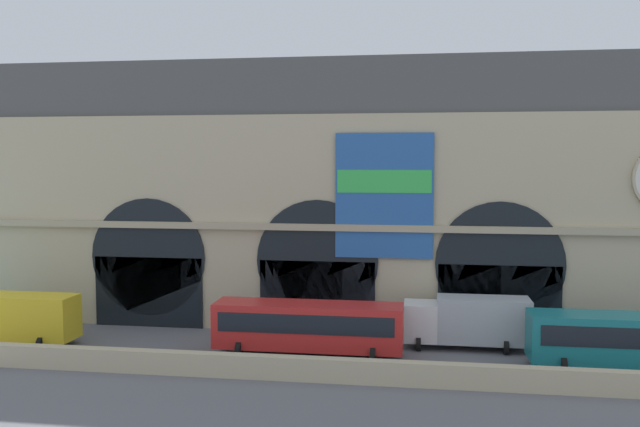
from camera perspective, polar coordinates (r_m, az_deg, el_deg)
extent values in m
plane|color=slate|center=(40.46, -1.36, -11.82)|extent=(200.00, 200.00, 0.00)
cube|color=#BCAD8C|center=(35.84, -2.69, -12.97)|extent=(90.00, 0.70, 1.23)
cube|color=#BCAD8C|center=(46.43, 0.23, -0.66)|extent=(49.05, 5.02, 14.39)
cube|color=#4C4C4C|center=(46.79, 0.28, 10.52)|extent=(49.05, 4.42, 3.77)
cube|color=black|center=(47.80, -14.32, -6.46)|extent=(7.66, 0.20, 4.80)
cylinder|color=black|center=(47.40, -14.38, -3.61)|extent=(8.06, 0.20, 8.06)
cube|color=black|center=(44.62, -0.26, -7.10)|extent=(7.66, 0.20, 4.80)
cylinder|color=black|center=(44.20, -0.26, -4.05)|extent=(8.06, 0.20, 8.06)
cube|color=black|center=(44.39, 14.94, -7.32)|extent=(7.66, 0.20, 4.80)
cylinder|color=black|center=(43.97, 15.00, -4.25)|extent=(8.06, 0.20, 8.06)
cube|color=#2659A5|center=(43.19, 5.45, 1.50)|extent=(6.26, 0.12, 8.03)
cube|color=green|center=(43.07, 5.46, 2.73)|extent=(6.01, 0.04, 1.47)
cube|color=tan|center=(43.82, -0.28, -1.17)|extent=(49.05, 0.50, 0.44)
cube|color=gold|center=(45.52, -23.29, -8.05)|extent=(5.50, 2.30, 2.70)
cylinder|color=black|center=(44.33, -22.56, -10.15)|extent=(0.28, 0.84, 0.84)
cylinder|color=black|center=(46.05, -21.21, -9.57)|extent=(0.28, 0.84, 0.84)
cube|color=red|center=(39.64, -1.01, -9.47)|extent=(11.00, 2.50, 2.60)
cube|color=black|center=(38.35, -1.33, -9.42)|extent=(10.12, 0.04, 1.10)
cylinder|color=black|center=(39.73, -6.88, -11.41)|extent=(0.28, 1.00, 1.00)
cylinder|color=black|center=(41.82, -6.04, -10.59)|extent=(0.28, 1.00, 1.00)
cylinder|color=black|center=(38.46, 4.50, -11.93)|extent=(0.28, 1.00, 1.00)
cylinder|color=black|center=(40.62, 4.73, -11.04)|extent=(0.28, 1.00, 1.00)
cube|color=white|center=(42.12, 8.51, -9.01)|extent=(2.00, 2.30, 2.30)
cube|color=#ADB2B7|center=(42.24, 13.67, -8.77)|extent=(5.50, 2.30, 2.70)
cylinder|color=black|center=(41.40, 8.35, -10.89)|extent=(0.28, 0.84, 0.84)
cylinder|color=black|center=(43.40, 8.37, -10.16)|extent=(0.28, 0.84, 0.84)
cylinder|color=black|center=(41.71, 15.51, -10.89)|extent=(0.28, 0.84, 0.84)
cylinder|color=black|center=(43.69, 15.18, -10.17)|extent=(0.28, 0.84, 0.84)
cube|color=#19727A|center=(40.38, 25.11, -9.64)|extent=(11.00, 2.50, 2.60)
cylinder|color=black|center=(38.74, 19.94, -12.07)|extent=(0.28, 1.00, 1.00)
cylinder|color=black|center=(40.86, 19.31, -11.19)|extent=(0.28, 1.00, 1.00)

